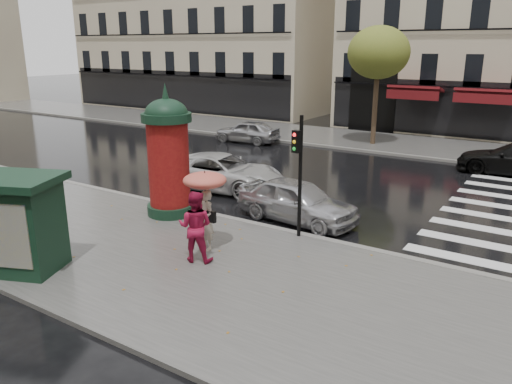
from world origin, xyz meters
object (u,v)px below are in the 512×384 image
Objects in this scene: man_burgundy at (171,188)px; car_white at (221,172)px; woman_umbrella at (205,198)px; newsstand at (21,223)px; car_silver at (297,201)px; traffic_light at (299,165)px; car_far_silver at (247,131)px; woman_red at (195,226)px; morris_column at (168,153)px.

man_burgundy is 3.54m from car_white.
newsstand is (-3.02, -3.51, -0.25)m from woman_umbrella.
car_silver is (3.86, 7.20, -0.66)m from newsstand.
newsstand is (-4.66, -5.73, -0.93)m from traffic_light.
newsstand reaches higher than car_white.
car_white is (-4.36, 1.70, 0.01)m from car_silver.
car_white is at bearing -70.61° from man_burgundy.
car_silver is at bearing 35.68° from car_far_silver.
woman_umbrella is 16.60m from car_far_silver.
man_burgundy is at bearing 89.85° from newsstand.
woman_umbrella is 0.44× the size of car_white.
traffic_light reaches higher than car_silver.
car_silver is (0.60, 4.43, -0.36)m from woman_red.
car_white is at bearing 99.22° from morris_column.
car_white is at bearing 123.12° from woman_umbrella.
morris_column is (-2.92, 1.76, 0.58)m from woman_umbrella.
newsstand reaches higher than woman_red.
traffic_light is 0.70× the size of car_white.
car_silver is (0.84, 3.69, -0.91)m from woman_umbrella.
woman_red is 4.18m from man_burgundy.
traffic_light reaches higher than car_white.
man_burgundy is 5.41m from newsstand.
man_burgundy is 4.85m from traffic_light.
car_silver is 4.67m from car_white.
woman_red is 0.37× the size of car_white.
traffic_light is (4.65, 0.33, 1.32)m from man_burgundy.
morris_column is at bearing -59.31° from woman_red.
car_far_silver is at bearing 20.60° from car_white.
woman_red is 4.29m from newsstand.
car_white is (-0.50, 8.90, -0.66)m from newsstand.
newsstand is (-3.26, -2.77, 0.30)m from woman_red.
woman_umbrella is 1.33× the size of man_burgundy.
newsstand is at bearing 158.41° from car_silver.
woman_umbrella is at bearing 25.09° from car_far_silver.
newsstand reaches higher than car_silver.
traffic_light is at bearing 5.82° from morris_column.
woman_umbrella is at bearing -154.43° from car_white.
woman_umbrella is 3.89m from car_silver.
car_far_silver is (-9.95, 12.12, -1.63)m from traffic_light.
car_far_silver is (-9.15, 10.65, -0.04)m from car_silver.
newsstand is 8.20m from car_silver.
traffic_light reaches higher than woman_umbrella.
car_far_silver is at bearing -81.50° from woman_red.
woman_red is at bearing 178.87° from car_silver.
woman_red is (0.24, -0.74, -0.55)m from woman_umbrella.
man_burgundy is 1.23m from morris_column.
woman_red is 17.34m from car_far_silver.
morris_column reaches higher than car_white.
man_burgundy is 13.53m from car_far_silver.
newsstand is 0.61× the size of car_silver.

